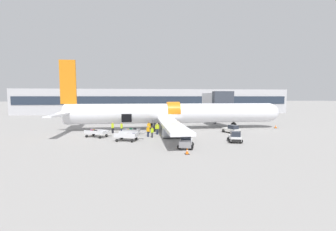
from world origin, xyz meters
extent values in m
plane|color=gray|center=(0.00, 0.00, 0.00)|extent=(500.00, 500.00, 0.00)
cube|color=#B2B2B7|center=(0.00, 43.31, 4.23)|extent=(94.23, 10.01, 8.47)
cube|color=#232D3D|center=(0.00, 38.24, 4.66)|extent=(92.34, 0.16, 2.71)
cylinder|color=#4C4C51|center=(10.18, 9.44, 1.84)|extent=(0.60, 0.60, 3.67)
cube|color=silver|center=(10.18, 9.44, 5.18)|extent=(3.01, 10.29, 3.01)
cube|color=#333842|center=(10.18, 4.89, 5.18)|extent=(3.91, 1.60, 3.61)
cylinder|color=silver|center=(-0.09, 2.53, 2.91)|extent=(37.35, 3.52, 3.52)
sphere|color=silver|center=(18.58, 2.53, 2.91)|extent=(3.35, 3.35, 3.35)
cone|color=silver|center=(-18.77, 2.53, 2.91)|extent=(4.05, 3.24, 3.24)
cylinder|color=orange|center=(-0.09, 2.50, 3.23)|extent=(2.24, 3.53, 3.53)
cube|color=orange|center=(-18.11, 2.53, 8.39)|extent=(2.64, 0.28, 7.43)
cube|color=silver|center=(-18.07, -2.20, 3.27)|extent=(1.16, 9.46, 0.20)
cube|color=silver|center=(-18.07, 7.26, 3.27)|extent=(1.16, 9.46, 0.20)
cube|color=silver|center=(-1.59, -6.44, 1.94)|extent=(2.77, 16.89, 0.40)
cube|color=silver|center=(-1.59, 11.51, 1.94)|extent=(2.77, 16.89, 0.40)
cylinder|color=#B2B7BF|center=(-1.39, -6.32, 1.01)|extent=(2.96, 1.95, 1.95)
cylinder|color=#B2B7BF|center=(-1.39, 11.39, 1.01)|extent=(2.96, 1.95, 1.95)
cube|color=black|center=(-8.31, 0.79, 2.30)|extent=(1.70, 0.12, 1.40)
cylinder|color=#56565B|center=(11.49, 2.53, 1.29)|extent=(0.22, 0.22, 1.48)
sphere|color=black|center=(11.49, 2.53, 0.55)|extent=(1.10, 1.10, 1.10)
cylinder|color=#56565B|center=(-3.83, 0.07, 1.29)|extent=(0.22, 0.22, 1.48)
sphere|color=black|center=(-3.83, 0.07, 0.55)|extent=(1.10, 1.10, 1.10)
cylinder|color=#56565B|center=(-3.83, 4.99, 1.29)|extent=(0.22, 0.22, 1.48)
sphere|color=black|center=(-3.83, 4.99, 0.55)|extent=(1.10, 1.10, 1.10)
cube|color=silver|center=(8.67, -2.84, 0.49)|extent=(2.27, 3.25, 0.50)
cube|color=#232833|center=(8.85, -3.33, 1.04)|extent=(1.51, 1.65, 0.60)
cube|color=black|center=(9.21, -4.28, 0.39)|extent=(1.14, 0.52, 0.25)
sphere|color=black|center=(8.44, -4.01, 0.28)|extent=(0.56, 0.56, 0.56)
sphere|color=black|center=(9.61, -3.57, 0.28)|extent=(0.56, 0.56, 0.56)
sphere|color=black|center=(7.73, -2.11, 0.28)|extent=(0.56, 0.56, 0.56)
sphere|color=black|center=(8.89, -1.67, 0.28)|extent=(0.56, 0.56, 0.56)
cube|color=white|center=(6.23, -9.96, 0.52)|extent=(1.85, 2.48, 0.57)
cube|color=#232833|center=(6.13, -10.33, 1.14)|extent=(1.35, 1.25, 0.66)
cube|color=black|center=(5.94, -11.08, 0.41)|extent=(1.19, 0.42, 0.29)
sphere|color=black|center=(5.43, -10.52, 0.28)|extent=(0.56, 0.56, 0.56)
sphere|color=black|center=(6.65, -10.85, 0.28)|extent=(0.56, 0.56, 0.56)
sphere|color=black|center=(5.81, -9.07, 0.28)|extent=(0.56, 0.56, 0.56)
sphere|color=black|center=(7.04, -9.39, 0.28)|extent=(0.56, 0.56, 0.56)
cube|color=silver|center=(-0.81, -12.43, 0.58)|extent=(2.01, 2.81, 0.68)
cube|color=#232833|center=(-0.69, -12.01, 1.30)|extent=(1.43, 1.41, 0.75)
cube|color=black|center=(-0.44, -11.17, 0.44)|extent=(1.21, 0.45, 0.34)
sphere|color=black|center=(0.05, -11.78, 0.28)|extent=(0.56, 0.56, 0.56)
sphere|color=black|center=(-1.19, -11.43, 0.28)|extent=(0.56, 0.56, 0.56)
sphere|color=black|center=(-0.43, -13.44, 0.28)|extent=(0.56, 0.56, 0.56)
sphere|color=black|center=(-1.67, -13.08, 0.28)|extent=(0.56, 0.56, 0.56)
cube|color=#999BA0|center=(-7.45, -2.60, 0.50)|extent=(2.81, 1.93, 0.05)
cube|color=#999BA0|center=(-6.24, -2.92, 0.71)|extent=(0.39, 1.29, 0.37)
cube|color=#999BA0|center=(-7.61, -3.21, 0.71)|extent=(2.44, 0.70, 0.37)
cube|color=#999BA0|center=(-7.29, -1.99, 0.71)|extent=(2.44, 0.70, 0.37)
cube|color=#333338|center=(-5.78, -3.05, 0.29)|extent=(0.89, 0.31, 0.06)
sphere|color=black|center=(-6.75, -3.47, 0.20)|extent=(0.40, 0.40, 0.40)
sphere|color=black|center=(-6.42, -2.19, 0.20)|extent=(0.40, 0.40, 0.40)
sphere|color=black|center=(-8.49, -3.01, 0.20)|extent=(0.40, 0.40, 0.40)
sphere|color=black|center=(-8.15, -1.74, 0.20)|extent=(0.40, 0.40, 0.40)
cube|color=olive|center=(-7.88, -2.41, 0.73)|extent=(0.36, 0.29, 0.41)
cube|color=black|center=(-6.86, -2.74, 0.80)|extent=(0.49, 0.34, 0.55)
cube|color=#14472D|center=(-7.49, -2.48, 0.77)|extent=(0.54, 0.33, 0.49)
cube|color=#1E2347|center=(-8.37, -2.47, 0.71)|extent=(0.40, 0.28, 0.37)
cube|color=silver|center=(-12.41, -4.00, 0.60)|extent=(3.67, 2.91, 0.05)
cube|color=silver|center=(-10.95, -4.78, 0.84)|extent=(0.76, 1.36, 0.42)
cube|color=silver|center=(-12.75, -4.64, 0.84)|extent=(2.92, 1.60, 0.42)
cube|color=silver|center=(-12.06, -3.37, 0.84)|extent=(2.92, 1.60, 0.42)
cube|color=#333338|center=(-10.53, -5.01, 0.34)|extent=(0.83, 0.50, 0.06)
sphere|color=black|center=(-11.73, -5.22, 0.20)|extent=(0.40, 0.40, 0.40)
sphere|color=black|center=(-11.02, -3.89, 0.20)|extent=(0.40, 0.40, 0.40)
sphere|color=black|center=(-13.79, -4.12, 0.20)|extent=(0.40, 0.40, 0.40)
sphere|color=black|center=(-13.08, -2.79, 0.20)|extent=(0.40, 0.40, 0.40)
cube|color=olive|center=(-12.87, -3.63, 0.88)|extent=(0.41, 0.32, 0.51)
cube|color=black|center=(-12.58, -3.84, 0.84)|extent=(0.52, 0.45, 0.43)
cube|color=#721951|center=(-13.18, -3.54, 0.85)|extent=(0.45, 0.42, 0.44)
cube|color=silver|center=(-7.86, -7.36, 0.60)|extent=(3.35, 2.54, 0.05)
cube|color=silver|center=(-6.47, -7.78, 0.89)|extent=(0.56, 1.71, 0.54)
cube|color=silver|center=(-8.11, -8.18, 0.89)|extent=(2.81, 0.89, 0.54)
cube|color=silver|center=(-7.62, -6.55, 0.89)|extent=(2.81, 0.89, 0.54)
cube|color=#333338|center=(-6.01, -7.92, 0.34)|extent=(0.89, 0.33, 0.06)
sphere|color=black|center=(-7.12, -8.51, 0.20)|extent=(0.40, 0.40, 0.40)
sphere|color=black|center=(-6.62, -6.81, 0.20)|extent=(0.40, 0.40, 0.40)
sphere|color=black|center=(-9.11, -7.91, 0.20)|extent=(0.40, 0.40, 0.40)
sphere|color=black|center=(-8.61, -6.22, 0.20)|extent=(0.40, 0.40, 0.40)
cube|color=#14472D|center=(-8.80, -7.17, 0.77)|extent=(0.59, 0.42, 0.30)
cube|color=#1E2347|center=(-6.86, -7.31, 0.81)|extent=(0.54, 0.35, 0.38)
cube|color=olive|center=(-7.68, -7.60, 0.83)|extent=(0.53, 0.42, 0.41)
cylinder|color=#1E2338|center=(-4.89, -4.60, 0.39)|extent=(0.40, 0.40, 0.78)
cylinder|color=orange|center=(-4.89, -4.60, 1.09)|extent=(0.51, 0.51, 0.62)
sphere|color=#9E7556|center=(-4.89, -4.60, 1.51)|extent=(0.22, 0.22, 0.22)
cylinder|color=orange|center=(-5.07, -4.48, 1.02)|extent=(0.16, 0.16, 0.57)
cylinder|color=orange|center=(-4.71, -4.72, 1.02)|extent=(0.16, 0.16, 0.57)
cylinder|color=black|center=(-10.49, -0.58, 0.44)|extent=(0.40, 0.40, 0.87)
cylinder|color=#CCE523|center=(-10.49, -0.58, 1.22)|extent=(0.51, 0.51, 0.69)
sphere|color=tan|center=(-10.49, -0.58, 1.68)|extent=(0.24, 0.24, 0.24)
cylinder|color=#CCE523|center=(-10.42, -0.35, 1.14)|extent=(0.16, 0.16, 0.63)
cylinder|color=#CCE523|center=(-10.56, -0.81, 1.14)|extent=(0.16, 0.16, 0.63)
cylinder|color=#1E2338|center=(-9.04, -0.76, 0.42)|extent=(0.35, 0.35, 0.83)
cylinder|color=#CCE523|center=(-9.04, -0.76, 1.16)|extent=(0.45, 0.45, 0.65)
sphere|color=#9E7556|center=(-9.04, -0.76, 1.60)|extent=(0.23, 0.23, 0.23)
cylinder|color=#CCE523|center=(-9.00, -0.53, 1.09)|extent=(0.14, 0.14, 0.60)
cylinder|color=#CCE523|center=(-9.08, -0.98, 1.09)|extent=(0.14, 0.14, 0.60)
cylinder|color=#1E2338|center=(-3.39, -2.76, 0.44)|extent=(0.35, 0.35, 0.89)
cylinder|color=#CCE523|center=(-3.39, -2.76, 1.24)|extent=(0.44, 0.44, 0.70)
sphere|color=beige|center=(-3.39, -2.76, 1.71)|extent=(0.25, 0.25, 0.25)
cylinder|color=#CCE523|center=(-3.14, -2.78, 1.16)|extent=(0.14, 0.14, 0.64)
cylinder|color=#CCE523|center=(-3.63, -2.74, 1.16)|extent=(0.14, 0.14, 0.64)
cylinder|color=#1E2338|center=(-4.63, -1.13, 0.45)|extent=(0.42, 0.42, 0.89)
cylinder|color=orange|center=(-4.63, -1.13, 1.24)|extent=(0.53, 0.53, 0.70)
sphere|color=brown|center=(-4.63, -1.13, 1.71)|extent=(0.25, 0.25, 0.25)
cylinder|color=orange|center=(-4.39, -1.05, 1.16)|extent=(0.17, 0.17, 0.64)
cylinder|color=orange|center=(-4.86, -1.22, 1.16)|extent=(0.17, 0.17, 0.64)
cylinder|color=#2D2D33|center=(-4.32, -5.31, 0.38)|extent=(0.38, 0.38, 0.75)
cylinder|color=#B7E019|center=(-4.32, -5.31, 1.05)|extent=(0.49, 0.49, 0.59)
sphere|color=brown|center=(-4.32, -5.31, 1.45)|extent=(0.21, 0.21, 0.21)
cylinder|color=#B7E019|center=(-4.15, -5.18, 0.98)|extent=(0.16, 0.16, 0.54)
cylinder|color=#B7E019|center=(-4.49, -5.43, 0.98)|extent=(0.16, 0.16, 0.54)
cube|color=black|center=(19.33, 1.48, 0.01)|extent=(0.61, 0.61, 0.03)
cone|color=orange|center=(19.33, 1.48, 0.31)|extent=(0.45, 0.45, 0.61)
cylinder|color=white|center=(19.33, 1.48, 0.34)|extent=(0.26, 0.26, 0.07)
cube|color=black|center=(-1.26, -15.28, 0.01)|extent=(0.48, 0.48, 0.03)
cone|color=orange|center=(-1.26, -15.28, 0.34)|extent=(0.35, 0.35, 0.69)
cylinder|color=white|center=(-1.26, -15.28, 0.38)|extent=(0.20, 0.20, 0.08)
cube|color=black|center=(0.94, -6.39, 0.01)|extent=(0.55, 0.55, 0.03)
cone|color=orange|center=(0.94, -6.39, 0.31)|extent=(0.41, 0.41, 0.61)
cylinder|color=white|center=(0.94, -6.39, 0.34)|extent=(0.24, 0.24, 0.07)
camera|label=1|loc=(-6.06, -37.61, 5.95)|focal=24.00mm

